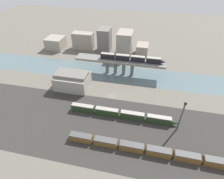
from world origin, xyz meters
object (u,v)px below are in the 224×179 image
object	(u,v)px
train_yard_near	(148,150)
train_yard_mid	(122,114)
train_on_bridge	(132,58)
warehouse_building	(73,80)
signal_tower	(181,116)

from	to	relation	value
train_yard_near	train_yard_mid	bearing A→B (deg)	128.21
train_yard_mid	train_on_bridge	bearing A→B (deg)	90.99
warehouse_building	signal_tower	world-z (taller)	signal_tower
train_yard_near	train_on_bridge	bearing A→B (deg)	104.19
train_on_bridge	warehouse_building	bearing A→B (deg)	-147.36
train_on_bridge	train_yard_near	xyz separation A→B (m)	(14.46, -57.21, -10.97)
train_on_bridge	signal_tower	size ratio (longest dim) A/B	2.49
train_on_bridge	warehouse_building	world-z (taller)	train_on_bridge
warehouse_building	train_on_bridge	bearing A→B (deg)	32.64
train_on_bridge	train_yard_mid	xyz separation A→B (m)	(0.69, -39.71, -10.67)
train_yard_near	signal_tower	bearing A→B (deg)	49.75
train_yard_near	warehouse_building	world-z (taller)	warehouse_building
train_yard_near	warehouse_building	bearing A→B (deg)	142.52
train_on_bridge	warehouse_building	size ratio (longest dim) A/B	2.15
warehouse_building	signal_tower	distance (m)	63.73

